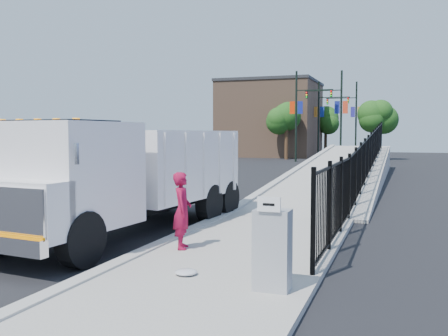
% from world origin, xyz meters
% --- Properties ---
extents(ground, '(120.00, 120.00, 0.00)m').
position_xyz_m(ground, '(0.00, 0.00, 0.00)').
color(ground, black).
rests_on(ground, ground).
extents(sidewalk, '(3.55, 12.00, 0.12)m').
position_xyz_m(sidewalk, '(1.93, -2.00, 0.06)').
color(sidewalk, '#9E998E').
rests_on(sidewalk, ground).
extents(curb, '(0.30, 12.00, 0.16)m').
position_xyz_m(curb, '(0.00, -2.00, 0.08)').
color(curb, '#ADAAA3').
rests_on(curb, ground).
extents(ramp, '(3.95, 24.06, 3.19)m').
position_xyz_m(ramp, '(2.12, 16.00, 0.00)').
color(ramp, '#9E998E').
rests_on(ramp, ground).
extents(iron_fence, '(0.10, 28.00, 1.80)m').
position_xyz_m(iron_fence, '(3.55, 12.00, 0.90)').
color(iron_fence, black).
rests_on(iron_fence, ground).
extents(truck, '(3.41, 8.46, 2.82)m').
position_xyz_m(truck, '(-1.56, 0.34, 1.59)').
color(truck, black).
rests_on(truck, ground).
extents(worker, '(0.56, 0.68, 1.61)m').
position_xyz_m(worker, '(0.64, -0.97, 0.92)').
color(worker, maroon).
rests_on(worker, sidewalk).
extents(utility_cabinet, '(0.55, 0.40, 1.25)m').
position_xyz_m(utility_cabinet, '(3.10, -3.03, 0.75)').
color(utility_cabinet, gray).
rests_on(utility_cabinet, sidewalk).
extents(arrow_sign, '(0.35, 0.04, 0.22)m').
position_xyz_m(arrow_sign, '(3.10, -3.25, 1.48)').
color(arrow_sign, white).
rests_on(arrow_sign, utility_cabinet).
extents(debris, '(0.39, 0.39, 0.10)m').
position_xyz_m(debris, '(1.51, -2.74, 0.17)').
color(debris, silver).
rests_on(debris, sidewalk).
extents(light_pole_0, '(3.77, 0.22, 8.00)m').
position_xyz_m(light_pole_0, '(-3.68, 33.49, 4.36)').
color(light_pole_0, black).
rests_on(light_pole_0, ground).
extents(light_pole_1, '(3.78, 0.22, 8.00)m').
position_xyz_m(light_pole_1, '(-0.49, 34.36, 4.36)').
color(light_pole_1, black).
rests_on(light_pole_1, ground).
extents(light_pole_2, '(3.77, 0.22, 8.00)m').
position_xyz_m(light_pole_2, '(-3.22, 43.07, 4.36)').
color(light_pole_2, black).
rests_on(light_pole_2, ground).
extents(light_pole_3, '(3.77, 0.22, 8.00)m').
position_xyz_m(light_pole_3, '(-0.09, 44.56, 4.36)').
color(light_pole_3, black).
rests_on(light_pole_3, ground).
extents(tree_0, '(2.82, 2.82, 5.41)m').
position_xyz_m(tree_0, '(-5.64, 37.03, 3.96)').
color(tree_0, '#382314').
rests_on(tree_0, ground).
extents(tree_1, '(2.54, 2.54, 5.27)m').
position_xyz_m(tree_1, '(2.41, 38.79, 3.94)').
color(tree_1, '#382314').
rests_on(tree_1, ground).
extents(tree_2, '(3.00, 3.00, 5.50)m').
position_xyz_m(tree_2, '(-3.60, 48.90, 3.96)').
color(tree_2, '#382314').
rests_on(tree_2, ground).
extents(building, '(10.00, 10.00, 8.00)m').
position_xyz_m(building, '(-9.00, 44.00, 4.00)').
color(building, '#8C664C').
rests_on(building, ground).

